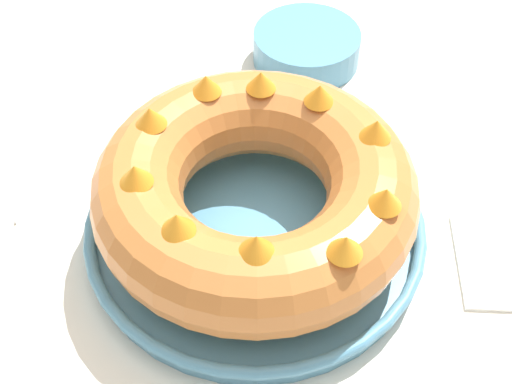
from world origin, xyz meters
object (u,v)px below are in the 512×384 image
(serving_dish, at_px, (256,231))
(cake_knife, at_px, (5,225))
(side_bowl, at_px, (307,47))
(bundt_cake, at_px, (256,191))

(serving_dish, distance_m, cake_knife, 0.26)
(cake_knife, xyz_separation_m, side_bowl, (0.33, 0.27, 0.02))
(cake_knife, bearing_deg, serving_dish, -11.02)
(bundt_cake, distance_m, side_bowl, 0.31)
(cake_knife, bearing_deg, bundt_cake, -11.02)
(serving_dish, bearing_deg, cake_knife, 175.66)
(serving_dish, bearing_deg, bundt_cake, -2.76)
(bundt_cake, xyz_separation_m, cake_knife, (-0.26, 0.02, -0.07))
(serving_dish, xyz_separation_m, bundt_cake, (0.00, -0.00, 0.06))
(side_bowl, bearing_deg, bundt_cake, -103.07)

